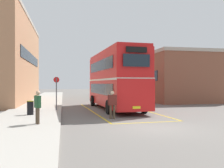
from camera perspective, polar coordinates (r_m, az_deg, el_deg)
The scene contains 11 objects.
ground_plane at distance 26.16m, azimuth -1.58°, elevation -4.56°, with size 135.60×135.60×0.00m, color #66605B.
sidewalk_left at distance 28.26m, azimuth -15.56°, elevation -4.07°, with size 4.00×57.60×0.14m, color #A39E93.
brick_building_left at distance 31.09m, azimuth -24.03°, elevation 5.04°, with size 6.39×19.42×9.60m.
depot_building_right at distance 33.37m, azimuth 13.56°, elevation 1.44°, with size 8.36×14.74×5.79m.
double_decker_bus at distance 20.55m, azimuth 0.68°, elevation 1.16°, with size 3.32×10.57×4.75m.
single_deck_bus at distance 41.90m, azimuth 0.19°, elevation -0.54°, with size 3.39×8.51×3.02m.
pedestrian_boarding at distance 14.95m, azimuth 0.08°, elevation -4.34°, with size 0.57×0.26×1.70m.
pedestrian_waiting_near at distance 12.80m, azimuth -16.83°, elevation -4.63°, with size 0.38×0.52×1.65m.
litter_bin at distance 16.70m, azimuth -18.37°, elevation -5.22°, with size 0.43×0.43×0.90m.
bus_stop_sign at distance 19.17m, azimuth -12.73°, elevation -1.33°, with size 0.44×0.08×2.51m.
bay_marking_yellow at distance 18.78m, azimuth 2.07°, elevation -6.41°, with size 4.96×12.68×0.01m.
Camera 1 is at (-4.37, -11.30, 2.16)m, focal length 39.54 mm.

